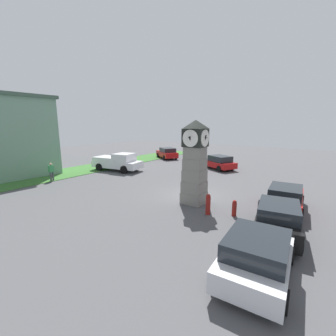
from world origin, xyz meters
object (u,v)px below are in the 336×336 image
Objects in this scene: car_by_building at (285,198)px; car_end_of_row at (219,162)px; clock_tower at (195,163)px; car_navy_sedan at (257,254)px; car_silver_hatch at (167,153)px; bollard_near_tower at (208,204)px; pickup_truck at (117,162)px; pedestrian_crossing_lot at (51,171)px; bollard_mid_row at (234,208)px; car_near_tower at (278,218)px; bollard_far_row at (260,207)px.

car_end_of_row reaches higher than car_by_building.
clock_tower reaches higher than car_navy_sedan.
car_silver_hatch is at bearing 40.47° from clock_tower.
pickup_truck is (5.31, 12.89, 0.35)m from bollard_near_tower.
car_end_of_row is (-3.05, -9.03, -0.02)m from car_silver_hatch.
car_end_of_row is at bearing -108.64° from car_silver_hatch.
car_navy_sedan is 2.54× the size of pedestrian_crossing_lot.
car_by_building is 11.95m from car_end_of_row.
bollard_mid_row is 0.55× the size of pedestrian_crossing_lot.
clock_tower is 18.53m from car_silver_hatch.
bollard_near_tower is 3.53m from car_near_tower.
car_end_of_row is (12.54, 7.94, -0.03)m from car_near_tower.
pedestrian_crossing_lot is (-1.03, 14.15, 0.32)m from bollard_near_tower.
pedestrian_crossing_lot is at bearing 92.12° from car_near_tower.
car_end_of_row is at bearing 14.99° from clock_tower.
bollard_near_tower is 14.19m from pedestrian_crossing_lot.
car_by_building is at bearing -125.88° from car_silver_hatch.
car_by_building is at bearing -97.89° from pickup_truck.
car_near_tower is 0.93× the size of car_silver_hatch.
car_near_tower is at bearing -96.14° from bollard_near_tower.
car_end_of_row reaches higher than car_navy_sedan.
pedestrian_crossing_lot reaches higher than car_by_building.
car_near_tower is (-2.02, -1.19, 0.35)m from bollard_far_row.
car_navy_sedan is at bearing -134.77° from clock_tower.
clock_tower reaches higher than car_by_building.
clock_tower reaches higher than bollard_mid_row.
pedestrian_crossing_lot is (-4.10, 17.47, 0.17)m from car_by_building.
bollard_near_tower is 1.39m from bollard_mid_row.
clock_tower is 1.14× the size of car_silver_hatch.
bollard_near_tower is (-1.18, -1.49, -1.94)m from clock_tower.
car_end_of_row is at bearing 26.39° from car_navy_sedan.
pedestrian_crossing_lot reaches higher than car_end_of_row.
car_by_building is (1.43, -1.01, 0.31)m from bollard_far_row.
clock_tower is 7.19m from car_navy_sedan.
pedestrian_crossing_lot is (-2.21, 12.65, -1.62)m from clock_tower.
car_near_tower reaches higher than bollard_near_tower.
car_navy_sedan is at bearing 179.10° from car_near_tower.
pickup_truck is at bearing -11.22° from pedestrian_crossing_lot.
pickup_truck is at bearing 71.62° from bollard_mid_row.
bollard_far_row is at bearing -46.34° from bollard_mid_row.
bollard_mid_row is at bearing 133.66° from bollard_far_row.
bollard_mid_row is 0.21× the size of car_near_tower.
clock_tower is 3.18× the size of pedestrian_crossing_lot.
car_near_tower is 17.66m from pedestrian_crossing_lot.
clock_tower is at bearing 111.47° from car_by_building.
car_silver_hatch is at bearing 49.30° from bollard_far_row.
car_silver_hatch is at bearing -2.40° from pedestrian_crossing_lot.
bollard_mid_row is at bearing -153.83° from car_end_of_row.
clock_tower reaches higher than car_near_tower.
bollard_far_row is 15.64m from pickup_truck.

